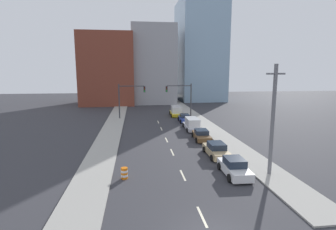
{
  "coord_description": "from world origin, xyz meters",
  "views": [
    {
      "loc": [
        -3.93,
        -12.54,
        8.84
      ],
      "look_at": [
        1.03,
        27.19,
        2.2
      ],
      "focal_mm": 28.0,
      "sensor_mm": 36.0,
      "label": 1
    }
  ],
  "objects_px": {
    "sedan_brown": "(201,135)",
    "traffic_barrel": "(124,173)",
    "utility_pole_right_near": "(273,120)",
    "box_truck_silver": "(192,124)",
    "traffic_signal_left": "(127,96)",
    "sedan_blue": "(185,118)",
    "box_truck_yellow": "(176,111)",
    "sedan_white": "(234,167)",
    "sedan_tan": "(216,150)",
    "traffic_signal_right": "(184,95)"
  },
  "relations": [
    {
      "from": "utility_pole_right_near",
      "to": "sedan_tan",
      "type": "height_order",
      "value": "utility_pole_right_near"
    },
    {
      "from": "traffic_signal_left",
      "to": "sedan_white",
      "type": "distance_m",
      "value": 30.8
    },
    {
      "from": "traffic_signal_left",
      "to": "box_truck_yellow",
      "type": "height_order",
      "value": "traffic_signal_left"
    },
    {
      "from": "traffic_signal_left",
      "to": "box_truck_silver",
      "type": "distance_m",
      "value": 15.24
    },
    {
      "from": "box_truck_silver",
      "to": "sedan_tan",
      "type": "bearing_deg",
      "value": -89.27
    },
    {
      "from": "box_truck_silver",
      "to": "sedan_white",
      "type": "bearing_deg",
      "value": -89.24
    },
    {
      "from": "utility_pole_right_near",
      "to": "box_truck_yellow",
      "type": "height_order",
      "value": "utility_pole_right_near"
    },
    {
      "from": "traffic_signal_left",
      "to": "sedan_tan",
      "type": "relative_size",
      "value": 1.38
    },
    {
      "from": "sedan_white",
      "to": "box_truck_yellow",
      "type": "bearing_deg",
      "value": 91.51
    },
    {
      "from": "box_truck_silver",
      "to": "sedan_brown",
      "type": "bearing_deg",
      "value": -89.27
    },
    {
      "from": "traffic_barrel",
      "to": "sedan_brown",
      "type": "distance_m",
      "value": 15.01
    },
    {
      "from": "traffic_signal_left",
      "to": "traffic_signal_right",
      "type": "height_order",
      "value": "same"
    },
    {
      "from": "traffic_signal_left",
      "to": "utility_pole_right_near",
      "type": "bearing_deg",
      "value": -66.02
    },
    {
      "from": "utility_pole_right_near",
      "to": "box_truck_silver",
      "type": "distance_m",
      "value": 19.11
    },
    {
      "from": "traffic_signal_left",
      "to": "sedan_blue",
      "type": "distance_m",
      "value": 11.73
    },
    {
      "from": "sedan_blue",
      "to": "box_truck_yellow",
      "type": "xyz_separation_m",
      "value": [
        -0.51,
        6.43,
        0.31
      ]
    },
    {
      "from": "sedan_brown",
      "to": "box_truck_yellow",
      "type": "distance_m",
      "value": 18.97
    },
    {
      "from": "traffic_barrel",
      "to": "box_truck_silver",
      "type": "relative_size",
      "value": 0.16
    },
    {
      "from": "box_truck_silver",
      "to": "utility_pole_right_near",
      "type": "bearing_deg",
      "value": -79.86
    },
    {
      "from": "sedan_tan",
      "to": "box_truck_silver",
      "type": "relative_size",
      "value": 0.78
    },
    {
      "from": "traffic_barrel",
      "to": "traffic_signal_right",
      "type": "bearing_deg",
      "value": 70.13
    },
    {
      "from": "traffic_signal_left",
      "to": "utility_pole_right_near",
      "type": "height_order",
      "value": "utility_pole_right_near"
    },
    {
      "from": "traffic_signal_left",
      "to": "sedan_blue",
      "type": "xyz_separation_m",
      "value": [
        10.24,
        -4.42,
        -3.66
      ]
    },
    {
      "from": "sedan_tan",
      "to": "box_truck_yellow",
      "type": "xyz_separation_m",
      "value": [
        -0.31,
        25.69,
        0.3
      ]
    },
    {
      "from": "sedan_brown",
      "to": "box_truck_silver",
      "type": "xyz_separation_m",
      "value": [
        0.09,
        6.17,
        0.24
      ]
    },
    {
      "from": "traffic_signal_right",
      "to": "traffic_barrel",
      "type": "relative_size",
      "value": 6.93
    },
    {
      "from": "traffic_signal_left",
      "to": "sedan_white",
      "type": "relative_size",
      "value": 1.47
    },
    {
      "from": "utility_pole_right_near",
      "to": "sedan_brown",
      "type": "distance_m",
      "value": 13.33
    },
    {
      "from": "sedan_white",
      "to": "sedan_blue",
      "type": "relative_size",
      "value": 1.01
    },
    {
      "from": "traffic_barrel",
      "to": "sedan_blue",
      "type": "distance_m",
      "value": 25.97
    },
    {
      "from": "traffic_barrel",
      "to": "sedan_tan",
      "type": "relative_size",
      "value": 0.2
    },
    {
      "from": "utility_pole_right_near",
      "to": "sedan_tan",
      "type": "relative_size",
      "value": 1.99
    },
    {
      "from": "traffic_barrel",
      "to": "sedan_tan",
      "type": "distance_m",
      "value": 10.62
    },
    {
      "from": "utility_pole_right_near",
      "to": "traffic_barrel",
      "type": "bearing_deg",
      "value": 176.64
    },
    {
      "from": "utility_pole_right_near",
      "to": "sedan_white",
      "type": "xyz_separation_m",
      "value": [
        -3.04,
        0.33,
        -4.17
      ]
    },
    {
      "from": "sedan_tan",
      "to": "sedan_brown",
      "type": "height_order",
      "value": "sedan_tan"
    },
    {
      "from": "utility_pole_right_near",
      "to": "box_truck_silver",
      "type": "bearing_deg",
      "value": 98.62
    },
    {
      "from": "utility_pole_right_near",
      "to": "sedan_blue",
      "type": "relative_size",
      "value": 2.14
    },
    {
      "from": "traffic_signal_left",
      "to": "box_truck_yellow",
      "type": "xyz_separation_m",
      "value": [
        9.73,
        2.02,
        -3.35
      ]
    },
    {
      "from": "traffic_signal_left",
      "to": "traffic_barrel",
      "type": "bearing_deg",
      "value": -88.83
    },
    {
      "from": "traffic_signal_right",
      "to": "traffic_barrel",
      "type": "xyz_separation_m",
      "value": [
        -10.31,
        -28.52,
        -3.83
      ]
    },
    {
      "from": "utility_pole_right_near",
      "to": "sedan_white",
      "type": "height_order",
      "value": "utility_pole_right_near"
    },
    {
      "from": "sedan_white",
      "to": "sedan_tan",
      "type": "height_order",
      "value": "sedan_white"
    },
    {
      "from": "traffic_signal_right",
      "to": "sedan_white",
      "type": "relative_size",
      "value": 1.47
    },
    {
      "from": "sedan_brown",
      "to": "sedan_white",
      "type": "bearing_deg",
      "value": -87.66
    },
    {
      "from": "traffic_barrel",
      "to": "box_truck_silver",
      "type": "height_order",
      "value": "box_truck_silver"
    },
    {
      "from": "sedan_brown",
      "to": "box_truck_yellow",
      "type": "relative_size",
      "value": 0.79
    },
    {
      "from": "traffic_barrel",
      "to": "sedan_tan",
      "type": "height_order",
      "value": "sedan_tan"
    },
    {
      "from": "traffic_barrel",
      "to": "sedan_white",
      "type": "bearing_deg",
      "value": -2.44
    },
    {
      "from": "sedan_brown",
      "to": "traffic_barrel",
      "type": "bearing_deg",
      "value": -126.42
    }
  ]
}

